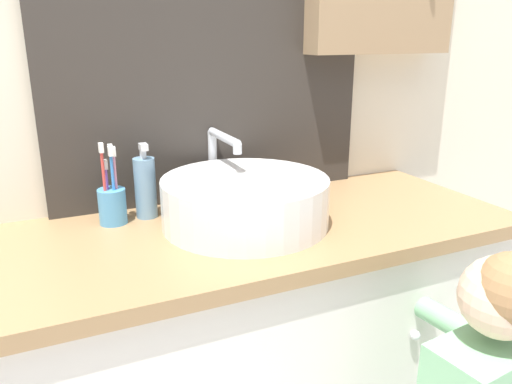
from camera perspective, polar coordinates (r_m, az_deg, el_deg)
wall_back at (r=1.40m, az=-3.62°, el=17.41°), size 3.20×0.18×2.50m
vanity_counter at (r=1.41m, az=0.43°, el=-19.65°), size 1.26×0.53×0.84m
sink_basin at (r=1.19m, az=-1.27°, el=-0.92°), size 0.40×0.45×0.20m
toothbrush_holder at (r=1.24m, az=-16.12°, el=-1.11°), size 0.07×0.07×0.20m
soap_dispenser at (r=1.26m, az=-12.53°, el=0.59°), size 0.05×0.05×0.19m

